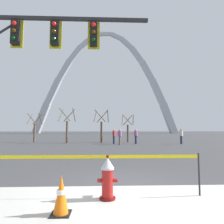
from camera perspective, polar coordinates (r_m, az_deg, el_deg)
name	(u,v)px	position (r m, az deg, el deg)	size (l,w,h in m)	color
ground_plane	(124,187)	(5.82, 3.54, -20.80)	(240.00, 240.00, 0.00)	#3D3D3F
fire_hydrant	(107,178)	(4.77, -1.31, -18.59)	(0.46, 0.48, 0.99)	#5E0F0D
caution_tape_barrier	(82,167)	(4.91, -8.56, -15.35)	(5.64, 0.09, 1.01)	#232326
traffic_cone_by_hydrant	(61,195)	(4.13, -14.46, -22.19)	(0.36, 0.36, 0.73)	black
traffic_signal_gantry	(3,50)	(8.33, -28.99, 15.45)	(7.82, 0.44, 6.00)	#232326
monument_arch	(106,87)	(73.60, -1.75, 7.26)	(52.42, 2.35, 38.44)	#B2B5BC
tree_far_left	(35,129)	(25.64, -21.43, -4.69)	(1.61, 1.62, 3.46)	brown
tree_left_mid	(67,128)	(23.06, -12.84, -4.40)	(1.81, 1.82, 3.92)	brown
tree_center_left	(101,128)	(23.19, -3.07, -4.64)	(1.77, 1.78, 3.82)	brown
tree_center_right	(128,130)	(24.18, 4.58, -5.17)	(1.54, 1.55, 3.32)	brown
pedestrian_walking_left	(181,136)	(22.37, 19.32, -6.61)	(0.36, 0.39, 1.59)	#232847
pedestrian_standing_center	(114,136)	(21.27, 0.54, -6.99)	(0.30, 0.39, 1.59)	#232847
pedestrian_walking_right	(136,136)	(21.41, 6.88, -6.94)	(0.39, 0.38, 1.59)	#232847
pedestrian_near_trees	(120,137)	(20.15, 2.26, -7.10)	(0.39, 0.37, 1.59)	brown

